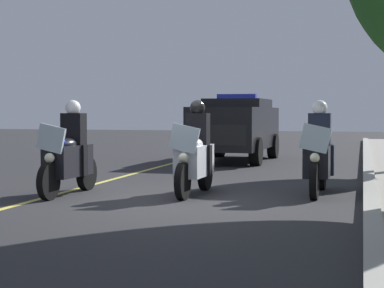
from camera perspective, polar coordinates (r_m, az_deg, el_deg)
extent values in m
plane|color=#28282B|center=(11.17, -1.38, -4.88)|extent=(80.00, 80.00, 0.00)
cube|color=#9E9B93|center=(10.72, 15.56, -4.90)|extent=(48.00, 0.24, 0.15)
cube|color=#E0D14C|center=(12.00, -11.89, -4.38)|extent=(48.00, 0.12, 0.01)
cylinder|color=black|center=(11.21, -12.58, -3.27)|extent=(0.64, 0.13, 0.64)
cylinder|color=black|center=(12.54, -9.31, -2.59)|extent=(0.64, 0.15, 0.64)
cube|color=black|center=(11.82, -10.91, -1.47)|extent=(1.21, 0.46, 0.56)
ellipsoid|color=black|center=(11.76, -11.03, -0.03)|extent=(0.57, 0.33, 0.24)
cube|color=silver|center=(11.24, -12.38, 0.49)|extent=(0.07, 0.56, 0.53)
sphere|color=#F9F4CC|center=(11.21, -12.51, -1.21)|extent=(0.17, 0.17, 0.17)
sphere|color=red|center=(11.43, -12.77, 0.17)|extent=(0.09, 0.09, 0.09)
sphere|color=#1933F2|center=(11.28, -11.35, 0.15)|extent=(0.09, 0.09, 0.09)
cube|color=black|center=(12.00, -10.44, 1.27)|extent=(0.29, 0.41, 0.60)
cube|color=black|center=(11.89, -9.68, -1.44)|extent=(0.18, 0.14, 0.56)
cube|color=black|center=(12.06, -11.39, -1.39)|extent=(0.18, 0.14, 0.56)
sphere|color=white|center=(11.98, -10.50, 3.18)|extent=(0.28, 0.28, 0.28)
cylinder|color=black|center=(10.97, -0.83, -3.33)|extent=(0.64, 0.13, 0.64)
cylinder|color=black|center=(12.40, 1.18, -2.61)|extent=(0.64, 0.15, 0.64)
cube|color=silver|center=(11.64, 0.21, -1.49)|extent=(1.21, 0.46, 0.56)
ellipsoid|color=silver|center=(11.57, 0.14, -0.03)|extent=(0.57, 0.33, 0.24)
cube|color=silver|center=(11.01, -0.68, 0.50)|extent=(0.07, 0.56, 0.53)
sphere|color=#F9F4CC|center=(10.97, -0.77, -1.23)|extent=(0.17, 0.17, 0.17)
sphere|color=red|center=(11.18, -1.27, 0.18)|extent=(0.09, 0.09, 0.09)
sphere|color=#1933F2|center=(11.09, 0.30, 0.16)|extent=(0.09, 0.09, 0.09)
cube|color=black|center=(11.83, 0.51, 1.30)|extent=(0.29, 0.41, 0.60)
cube|color=black|center=(11.75, 1.37, -1.45)|extent=(0.18, 0.14, 0.56)
cube|color=black|center=(11.86, -0.50, -1.41)|extent=(0.18, 0.14, 0.56)
sphere|color=black|center=(11.81, 0.49, 3.23)|extent=(0.28, 0.28, 0.28)
cylinder|color=black|center=(11.18, 10.79, -3.27)|extent=(0.64, 0.13, 0.64)
cylinder|color=black|center=(12.66, 11.40, -2.56)|extent=(0.64, 0.15, 0.64)
cube|color=black|center=(11.87, 11.12, -1.46)|extent=(1.21, 0.46, 0.56)
ellipsoid|color=black|center=(11.81, 11.11, -0.02)|extent=(0.57, 0.33, 0.24)
cube|color=silver|center=(11.22, 10.87, 0.50)|extent=(0.07, 0.56, 0.53)
sphere|color=#F9F4CC|center=(11.18, 10.82, -1.21)|extent=(0.17, 0.17, 0.17)
sphere|color=red|center=(11.37, 10.12, 0.18)|extent=(0.09, 0.09, 0.09)
sphere|color=#1933F2|center=(11.34, 11.73, 0.16)|extent=(0.09, 0.09, 0.09)
cube|color=black|center=(12.07, 11.23, 1.27)|extent=(0.29, 0.41, 0.60)
cube|color=black|center=(12.03, 12.14, -1.41)|extent=(0.18, 0.14, 0.56)
cube|color=black|center=(12.06, 10.24, -1.38)|extent=(0.18, 0.14, 0.56)
sphere|color=white|center=(12.05, 11.25, 3.17)|extent=(0.28, 0.28, 0.28)
cube|color=black|center=(19.72, 3.92, 1.45)|extent=(4.93, 1.99, 1.24)
cube|color=black|center=(20.01, 4.11, 3.47)|extent=(2.43, 1.79, 0.36)
cube|color=#2633D8|center=(19.82, 3.99, 4.23)|extent=(0.30, 1.21, 0.14)
cube|color=black|center=(17.38, 2.27, 0.80)|extent=(0.15, 1.62, 0.56)
cylinder|color=black|center=(18.05, 5.69, -0.66)|extent=(0.81, 0.29, 0.80)
cylinder|color=black|center=(18.46, 0.18, -0.57)|extent=(0.81, 0.29, 0.80)
cylinder|color=black|center=(21.10, 7.19, -0.16)|extent=(0.81, 0.29, 0.80)
cylinder|color=black|center=(21.45, 2.43, -0.09)|extent=(0.81, 0.29, 0.80)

